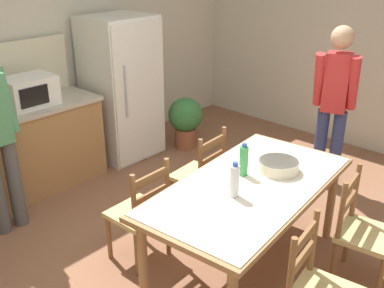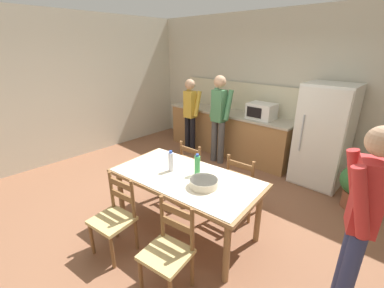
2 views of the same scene
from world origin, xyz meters
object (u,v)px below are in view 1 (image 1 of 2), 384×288
(chair_side_near_right, at_px, (362,232))
(chair_side_far_right, at_px, (200,175))
(serving_bowl, at_px, (279,165))
(potted_plant, at_px, (185,119))
(person_by_table, at_px, (334,100))
(chair_side_far_left, at_px, (141,213))
(refrigerator, at_px, (122,88))
(microwave, at_px, (29,91))
(bottle_off_centre, at_px, (244,160))
(bottle_near_centre, at_px, (235,181))
(dining_table, at_px, (249,193))

(chair_side_near_right, bearing_deg, chair_side_far_right, 86.56)
(serving_bowl, distance_m, chair_side_far_right, 0.93)
(chair_side_far_right, relative_size, potted_plant, 1.36)
(potted_plant, bearing_deg, person_by_table, -80.50)
(person_by_table, bearing_deg, potted_plant, -98.61)
(chair_side_far_left, bearing_deg, refrigerator, -127.83)
(microwave, height_order, chair_side_near_right, microwave)
(bottle_off_centre, height_order, chair_side_near_right, bottle_off_centre)
(refrigerator, height_order, potted_plant, refrigerator)
(chair_side_far_right, distance_m, potted_plant, 1.67)
(chair_side_near_right, bearing_deg, bottle_near_centre, 126.54)
(microwave, height_order, person_by_table, person_by_table)
(chair_side_far_left, xyz_separation_m, chair_side_far_right, (0.82, 0.08, 0.00))
(chair_side_far_left, bearing_deg, potted_plant, -147.52)
(chair_side_near_right, xyz_separation_m, chair_side_far_left, (-0.96, 1.44, 0.00))
(bottle_near_centre, bearing_deg, serving_bowl, -1.91)
(microwave, xyz_separation_m, bottle_near_centre, (0.16, -2.51, -0.17))
(dining_table, xyz_separation_m, chair_side_near_right, (0.48, -0.72, -0.26))
(refrigerator, height_order, dining_table, refrigerator)
(chair_side_far_left, xyz_separation_m, potted_plant, (1.93, 1.32, -0.06))
(bottle_near_centre, xyz_separation_m, serving_bowl, (0.55, -0.02, -0.07))
(microwave, height_order, bottle_off_centre, microwave)
(potted_plant, bearing_deg, serving_bowl, -118.37)
(refrigerator, distance_m, chair_side_far_right, 1.78)
(microwave, height_order, dining_table, microwave)
(microwave, relative_size, person_by_table, 0.29)
(person_by_table, bearing_deg, bottle_off_centre, -15.13)
(microwave, relative_size, chair_side_far_left, 0.55)
(serving_bowl, relative_size, person_by_table, 0.18)
(chair_side_near_right, distance_m, potted_plant, 2.93)
(bottle_near_centre, relative_size, bottle_off_centre, 1.00)
(chair_side_far_left, bearing_deg, bottle_near_centre, 107.15)
(refrigerator, distance_m, microwave, 1.19)
(refrigerator, relative_size, chair_side_near_right, 1.88)
(microwave, xyz_separation_m, dining_table, (0.38, -2.49, -0.38))
(chair_side_far_left, bearing_deg, bottle_off_centre, 131.57)
(bottle_off_centre, distance_m, chair_side_far_right, 0.86)
(refrigerator, bearing_deg, chair_side_far_right, -105.01)
(chair_side_far_right, bearing_deg, person_by_table, 153.08)
(serving_bowl, bearing_deg, microwave, 105.67)
(dining_table, distance_m, chair_side_near_right, 0.90)
(potted_plant, bearing_deg, dining_table, -125.37)
(refrigerator, relative_size, chair_side_far_right, 1.88)
(chair_side_near_right, height_order, chair_side_far_left, same)
(microwave, bearing_deg, person_by_table, -46.78)
(bottle_off_centre, relative_size, chair_side_near_right, 0.30)
(bottle_off_centre, bearing_deg, chair_side_far_right, 69.05)
(refrigerator, relative_size, bottle_off_centre, 6.34)
(bottle_near_centre, distance_m, bottle_off_centre, 0.34)
(bottle_off_centre, height_order, potted_plant, bottle_off_centre)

